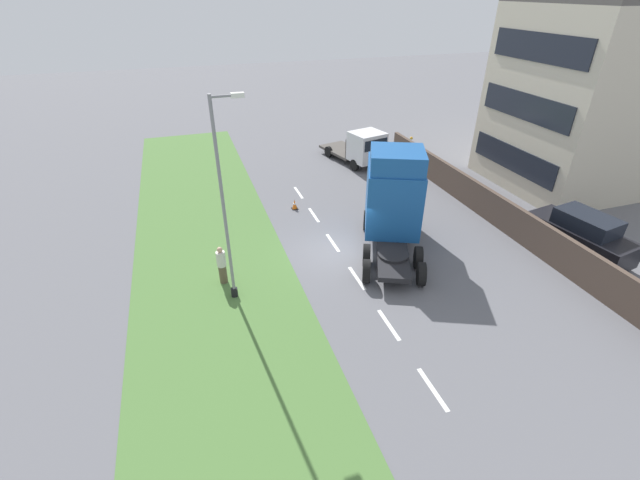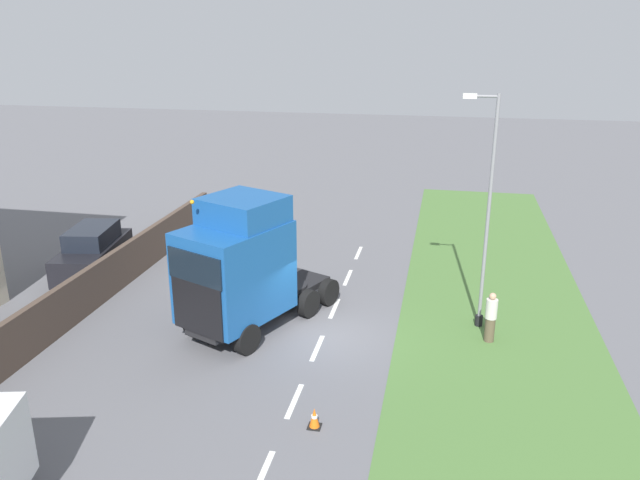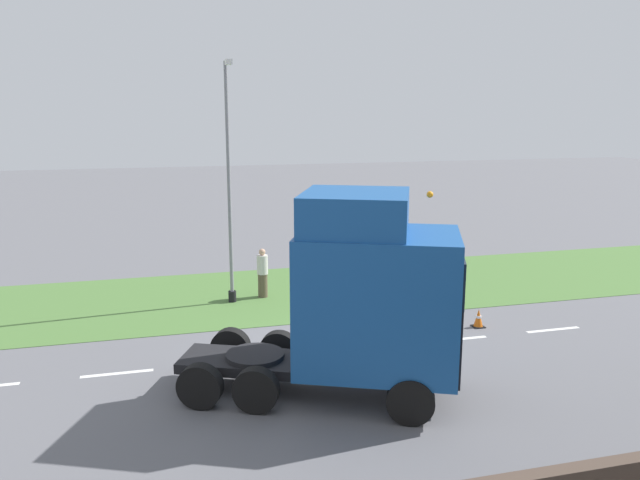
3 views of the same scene
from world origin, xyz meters
name	(u,v)px [view 1 (image 1 of 3)]	position (x,y,z in m)	size (l,w,h in m)	color
ground_plane	(339,252)	(0.00, 0.00, 0.00)	(120.00, 120.00, 0.00)	slate
grass_verge	(214,274)	(-6.00, 0.00, 0.01)	(7.00, 44.00, 0.01)	#4C7538
lane_markings	(344,259)	(0.00, -0.70, 0.00)	(0.16, 17.80, 0.00)	white
boundary_wall	(497,210)	(9.00, 0.00, 0.85)	(0.25, 24.00, 1.69)	#4C3D33
building_block	(600,97)	(18.12, 3.64, 5.36)	(11.04, 8.15, 11.81)	beige
lorry_cab	(393,197)	(2.83, 0.25, 2.43)	(4.87, 6.74, 4.99)	black
flatbed_truck	(362,148)	(5.58, 10.40, 1.35)	(3.41, 5.89, 2.56)	silver
parked_car	(580,235)	(10.82, -3.66, 1.03)	(2.62, 4.98, 2.13)	black
lamp_post	(227,212)	(-5.25, -1.90, 3.91)	(1.26, 0.27, 8.19)	black
pedestrian	(222,265)	(-5.64, -0.77, 0.88)	(0.39, 0.39, 1.79)	brown
traffic_cone_lead	(295,204)	(-0.82, 5.19, 0.28)	(0.36, 0.36, 0.58)	black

